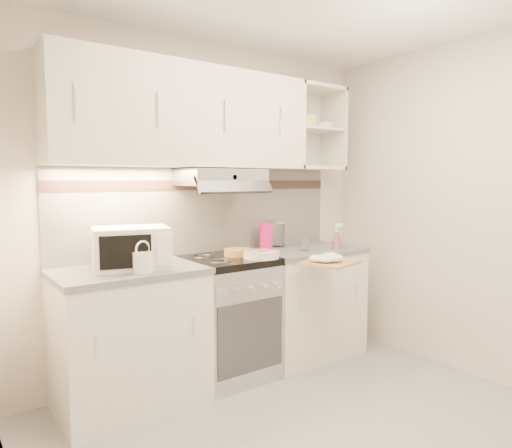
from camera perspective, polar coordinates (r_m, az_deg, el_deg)
name	(u,v)px	position (r m, az deg, el deg)	size (l,w,h in m)	color
ground	(335,444)	(2.84, 9.87, -25.43)	(3.00, 3.00, 0.00)	gray
room_shell	(295,151)	(2.72, 4.85, 9.03)	(3.04, 2.84, 2.52)	beige
base_cabinet_left	(130,340)	(3.14, -15.48, -13.84)	(0.90, 0.60, 0.86)	silver
worktop_left	(128,272)	(3.02, -15.69, -5.75)	(0.92, 0.62, 0.04)	slate
base_cabinet_right	(304,304)	(3.89, 5.99, -9.86)	(0.90, 0.60, 0.86)	silver
worktop_right	(304,250)	(3.80, 6.06, -3.30)	(0.92, 0.62, 0.04)	slate
electric_range	(228,317)	(3.45, -3.50, -11.50)	(0.60, 0.60, 0.90)	#B7B7BC
microwave	(131,248)	(3.01, -15.33, -2.87)	(0.53, 0.44, 0.26)	white
watering_can	(144,261)	(2.84, -13.83, -4.53)	(0.23, 0.12, 0.20)	silver
plate_stack	(261,255)	(3.29, 0.65, -3.85)	(0.26, 0.26, 0.05)	silver
bread_loaf	(238,252)	(3.39, -2.27, -3.55)	(0.21, 0.21, 0.05)	olive
pink_pitcher	(266,236)	(3.72, 1.29, -1.49)	(0.11, 0.11, 0.21)	#EB126D
glass_jar	(278,234)	(3.86, 2.81, -1.20)	(0.11, 0.11, 0.22)	silver
spice_jar	(305,245)	(3.65, 6.14, -2.62)	(0.06, 0.06, 0.09)	silver
spray_bottle	(337,238)	(3.76, 10.08, -1.79)	(0.09, 0.09, 0.22)	pink
cutting_board	(330,263)	(3.32, 9.23, -4.78)	(0.36, 0.32, 0.02)	tan
dish_towel	(327,257)	(3.28, 8.89, -4.16)	(0.24, 0.20, 0.06)	white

